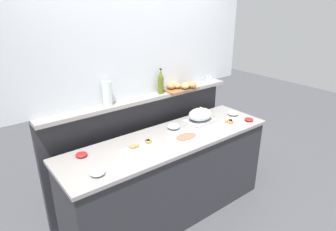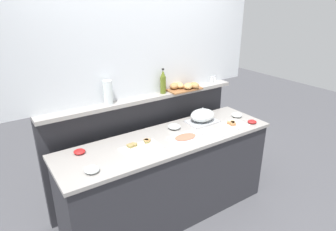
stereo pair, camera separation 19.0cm
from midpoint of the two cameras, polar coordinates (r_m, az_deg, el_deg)
ground_plane at (r=3.84m, az=-6.87°, el=-13.60°), size 12.00×12.00×0.00m
buffet_counter at (r=3.16m, az=-1.46°, el=-11.89°), size 2.25×0.66×0.93m
back_ledge_unit at (r=3.43m, az=-6.54°, el=-5.47°), size 2.27×0.22×1.24m
upper_wall_panel at (r=3.08m, az=-7.83°, el=16.14°), size 2.87×0.08×1.36m
sandwich_platter_rear at (r=2.74m, az=-6.87°, el=-6.29°), size 0.37×0.21×0.04m
sandwich_platter_side at (r=3.30m, az=10.48°, el=-1.40°), size 0.28×0.22×0.04m
cold_cuts_platter at (r=2.92m, az=1.69°, el=-4.19°), size 0.31×0.21×0.02m
serving_cloche at (r=3.29m, az=4.64°, el=0.08°), size 0.34×0.24×0.17m
glass_bowl_large at (r=2.43m, az=-15.77°, el=-10.64°), size 0.12×0.12×0.05m
glass_bowl_medium at (r=3.53m, az=11.01°, el=0.40°), size 0.12×0.12×0.05m
glass_bowl_small at (r=3.11m, az=-0.68°, el=-2.17°), size 0.13×0.13×0.05m
condiment_bowl_dark at (r=3.41m, az=13.88°, el=-0.77°), size 0.10×0.10×0.03m
condiment_bowl_cream at (r=2.73m, az=-18.39°, el=-7.24°), size 0.10×0.10×0.04m
napkin_stack at (r=3.00m, az=6.81°, el=-3.45°), size 0.20×0.20×0.03m
olive_oil_bottle at (r=3.21m, az=-3.12°, el=6.41°), size 0.06×0.06×0.28m
salt_shaker at (r=3.67m, az=6.14°, el=7.01°), size 0.03×0.03×0.09m
pepper_shaker at (r=3.70m, az=6.64°, el=7.11°), size 0.03×0.03×0.09m
bread_basket at (r=3.37m, az=0.98°, el=5.69°), size 0.40×0.28×0.08m
water_carafe at (r=2.91m, az=-13.53°, el=4.11°), size 0.09×0.09×0.24m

